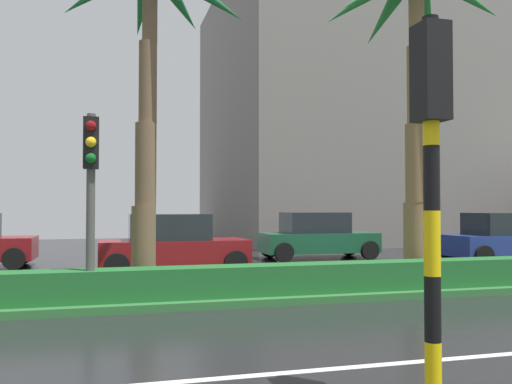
{
  "coord_description": "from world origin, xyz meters",
  "views": [
    {
      "loc": [
        3.11,
        -4.04,
        1.94
      ],
      "look_at": [
        6.95,
        10.1,
        2.33
      ],
      "focal_mm": 37.99,
      "sensor_mm": 36.0,
      "label": 1
    }
  ],
  "objects_px": {
    "palm_tree_centre": "(150,11)",
    "car_in_traffic_third": "(173,244)",
    "traffic_signal_foreground": "(430,137)",
    "traffic_signal_median_right": "(91,172)",
    "car_in_traffic_fifth": "(506,238)",
    "car_in_traffic_fourth": "(317,236)",
    "palm_tree_centre_right": "(416,19)"
  },
  "relations": [
    {
      "from": "palm_tree_centre_right",
      "to": "car_in_traffic_fourth",
      "type": "relative_size",
      "value": 1.88
    },
    {
      "from": "car_in_traffic_third",
      "to": "car_in_traffic_fifth",
      "type": "relative_size",
      "value": 1.0
    },
    {
      "from": "traffic_signal_foreground",
      "to": "car_in_traffic_fifth",
      "type": "distance_m",
      "value": 15.39
    },
    {
      "from": "palm_tree_centre_right",
      "to": "car_in_traffic_fourth",
      "type": "distance_m",
      "value": 9.39
    },
    {
      "from": "car_in_traffic_third",
      "to": "car_in_traffic_fourth",
      "type": "relative_size",
      "value": 1.0
    },
    {
      "from": "palm_tree_centre_right",
      "to": "car_in_traffic_fifth",
      "type": "xyz_separation_m",
      "value": [
        6.25,
        4.5,
        -5.63
      ]
    },
    {
      "from": "car_in_traffic_fourth",
      "to": "traffic_signal_median_right",
      "type": "bearing_deg",
      "value": -133.01
    },
    {
      "from": "palm_tree_centre",
      "to": "traffic_signal_median_right",
      "type": "distance_m",
      "value": 4.18
    },
    {
      "from": "traffic_signal_foreground",
      "to": "car_in_traffic_fifth",
      "type": "bearing_deg",
      "value": -132.41
    },
    {
      "from": "palm_tree_centre_right",
      "to": "car_in_traffic_third",
      "type": "height_order",
      "value": "palm_tree_centre_right"
    },
    {
      "from": "palm_tree_centre_right",
      "to": "traffic_signal_foreground",
      "type": "distance_m",
      "value": 8.8
    },
    {
      "from": "palm_tree_centre",
      "to": "car_in_traffic_fifth",
      "type": "distance_m",
      "value": 14.18
    },
    {
      "from": "palm_tree_centre",
      "to": "car_in_traffic_fifth",
      "type": "height_order",
      "value": "palm_tree_centre"
    },
    {
      "from": "car_in_traffic_third",
      "to": "traffic_signal_foreground",
      "type": "bearing_deg",
      "value": -83.91
    },
    {
      "from": "palm_tree_centre",
      "to": "car_in_traffic_fifth",
      "type": "bearing_deg",
      "value": 17.21
    },
    {
      "from": "car_in_traffic_fourth",
      "to": "car_in_traffic_fifth",
      "type": "distance_m",
      "value": 6.55
    },
    {
      "from": "traffic_signal_median_right",
      "to": "car_in_traffic_third",
      "type": "xyz_separation_m",
      "value": [
        2.15,
        5.52,
        -1.76
      ]
    },
    {
      "from": "palm_tree_centre_right",
      "to": "traffic_signal_foreground",
      "type": "bearing_deg",
      "value": -120.89
    },
    {
      "from": "car_in_traffic_fifth",
      "to": "palm_tree_centre",
      "type": "bearing_deg",
      "value": -162.79
    },
    {
      "from": "traffic_signal_foreground",
      "to": "palm_tree_centre_right",
      "type": "bearing_deg",
      "value": -120.89
    },
    {
      "from": "palm_tree_centre",
      "to": "traffic_signal_foreground",
      "type": "height_order",
      "value": "palm_tree_centre"
    },
    {
      "from": "car_in_traffic_fourth",
      "to": "palm_tree_centre_right",
      "type": "bearing_deg",
      "value": -93.22
    },
    {
      "from": "palm_tree_centre_right",
      "to": "car_in_traffic_fifth",
      "type": "height_order",
      "value": "palm_tree_centre_right"
    },
    {
      "from": "car_in_traffic_third",
      "to": "car_in_traffic_fourth",
      "type": "bearing_deg",
      "value": 26.88
    },
    {
      "from": "traffic_signal_median_right",
      "to": "traffic_signal_foreground",
      "type": "xyz_separation_m",
      "value": [
        3.37,
        -5.88,
        0.04
      ]
    },
    {
      "from": "palm_tree_centre",
      "to": "traffic_signal_median_right",
      "type": "bearing_deg",
      "value": -127.25
    },
    {
      "from": "palm_tree_centre",
      "to": "palm_tree_centre_right",
      "type": "bearing_deg",
      "value": -5.7
    },
    {
      "from": "traffic_signal_median_right",
      "to": "car_in_traffic_fourth",
      "type": "relative_size",
      "value": 0.82
    },
    {
      "from": "palm_tree_centre",
      "to": "traffic_signal_foreground",
      "type": "relative_size",
      "value": 2.04
    },
    {
      "from": "palm_tree_centre_right",
      "to": "car_in_traffic_fourth",
      "type": "bearing_deg",
      "value": 86.78
    },
    {
      "from": "palm_tree_centre",
      "to": "car_in_traffic_third",
      "type": "bearing_deg",
      "value": 76.21
    },
    {
      "from": "palm_tree_centre_right",
      "to": "car_in_traffic_fifth",
      "type": "distance_m",
      "value": 9.54
    }
  ]
}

